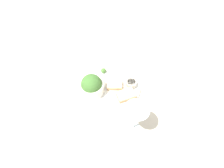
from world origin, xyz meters
The scene contains 8 objects.
ground_plane centered at (0.00, 0.00, 0.00)m, with size 4.00×4.00×0.00m, color beige.
dinner_plate centered at (0.00, 0.00, 0.01)m, with size 0.29×0.29×0.01m.
salad_bowl centered at (-0.09, -0.04, 0.06)m, with size 0.12×0.12×0.11m.
sauce_ramekin centered at (0.09, 0.01, 0.03)m, with size 0.05×0.05×0.04m.
cheese_toast_near centered at (0.07, -0.05, 0.03)m, with size 0.10×0.09×0.03m.
cheese_toast_far centered at (0.01, 0.00, 0.03)m, with size 0.08×0.06×0.03m.
wine_glass centered at (0.11, -0.20, 0.11)m, with size 0.09×0.09×0.16m.
garnish centered at (-0.05, 0.09, 0.03)m, with size 0.03×0.03×0.03m.
Camera 1 is at (0.05, -0.52, 0.73)m, focal length 28.00 mm.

